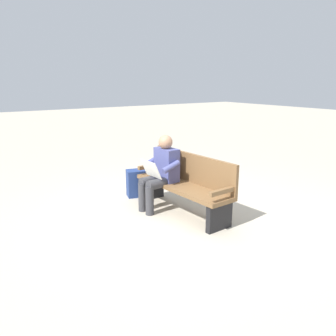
% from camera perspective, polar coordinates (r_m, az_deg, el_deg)
% --- Properties ---
extents(ground_plane, '(40.00, 40.00, 0.00)m').
position_cam_1_polar(ground_plane, '(5.35, 2.32, -7.41)').
color(ground_plane, '#B7AD99').
extents(bench_near, '(1.82, 0.57, 0.90)m').
position_cam_1_polar(bench_near, '(5.24, 2.97, -2.57)').
color(bench_near, brown).
rests_on(bench_near, ground).
extents(person_seated, '(0.59, 0.59, 1.18)m').
position_cam_1_polar(person_seated, '(5.30, -1.20, -0.45)').
color(person_seated, '#474C84').
rests_on(person_seated, ground).
extents(backpack, '(0.35, 0.37, 0.47)m').
position_cam_1_polar(backpack, '(6.03, -5.40, -2.55)').
color(backpack, navy).
rests_on(backpack, ground).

